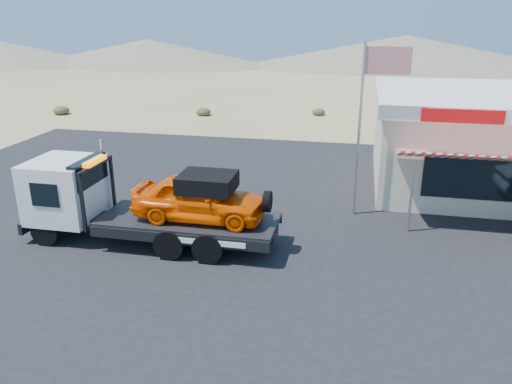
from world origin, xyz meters
TOP-DOWN VIEW (x-y plane):
  - ground at (0.00, 0.00)m, footprint 120.00×120.00m
  - asphalt_lot at (2.00, 3.00)m, footprint 32.00×24.00m
  - tow_truck at (-1.71, 0.82)m, footprint 7.85×2.33m
  - jerky_store at (10.50, 8.97)m, footprint 10.40×9.97m
  - flagpole at (4.93, 4.50)m, footprint 1.55×0.10m
  - desert_scrub at (-13.73, 9.99)m, footprint 24.06×31.17m
  - distant_hills at (-9.77, 55.14)m, footprint 126.00×48.00m

SIDE VIEW (x-z plane):
  - ground at x=0.00m, z-range 0.00..0.00m
  - asphalt_lot at x=2.00m, z-range 0.00..0.02m
  - desert_scrub at x=-13.73m, z-range -0.03..0.59m
  - tow_truck at x=-1.71m, z-range 0.10..2.73m
  - distant_hills at x=-9.77m, z-range -0.21..3.99m
  - jerky_store at x=10.50m, z-range 0.04..3.94m
  - flagpole at x=4.93m, z-range 0.76..6.76m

